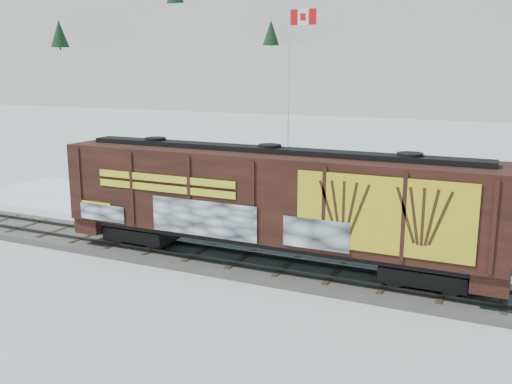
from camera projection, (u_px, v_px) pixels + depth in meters
The scene contains 9 objects.
ground at pixel (200, 259), 24.34m from camera, with size 500.00×500.00×0.00m, color white.
rail_track at pixel (199, 256), 24.31m from camera, with size 50.00×3.40×0.43m.
parking_strip at pixel (270, 218), 30.97m from camera, with size 40.00×8.00×0.03m, color white.
hillside at pixel (481, 44), 144.92m from camera, with size 360.00×110.00×93.00m.
hopper_railcar at pixel (270, 199), 22.35m from camera, with size 17.71×3.06×4.56m.
flagpole at pixel (290, 122), 38.37m from camera, with size 2.30×0.90×11.93m.
car_silver at pixel (219, 202), 31.52m from camera, with size 1.72×4.28×1.46m, color #ABADB2.
car_white at pixel (289, 207), 30.15m from camera, with size 1.60×4.60×1.52m, color silver.
car_dark at pixel (385, 227), 26.45m from camera, with size 2.07×5.10×1.48m, color #21232A.
Camera 1 is at (12.09, -19.94, 7.92)m, focal length 40.00 mm.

